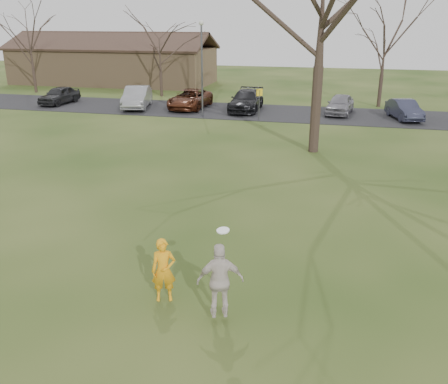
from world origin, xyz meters
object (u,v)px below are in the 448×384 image
Objects in this scene: car_2 at (190,99)px; car_4 at (340,104)px; building at (114,64)px; car_3 at (246,100)px; player_defender at (164,270)px; catching_play at (220,281)px; car_5 at (404,110)px; big_tree at (323,4)px; car_0 at (59,95)px; lamp_post at (202,57)px; car_1 at (137,97)px.

car_2 is 10.89m from car_4.
car_3 is at bearing -37.52° from building.
player_defender is 1.63m from catching_play.
car_5 is 25.68m from catching_play.
car_4 is 0.28× the size of big_tree.
player_defender is at bearing -49.84° from car_0.
catching_play is (8.70, -25.47, 0.30)m from car_2.
building is at bearing 132.09° from lamp_post.
car_0 is 23.36m from big_tree.
catching_play is 43.60m from building.
car_1 reaches higher than car_2.
lamp_post is 0.45× the size of big_tree.
building is at bearing 159.76° from car_4.
lamp_post is at bearing -153.56° from car_4.
building is 32.23m from big_tree.
car_1 is at bearing 145.21° from big_tree.
car_3 is 13.27m from big_tree.
car_1 reaches higher than car_0.
car_4 is at bearing 83.84° from big_tree.
building is (-19.43, 37.68, 1.15)m from player_defender.
car_3 is 25.95m from catching_play.
lamp_post is (-9.14, -3.03, 3.25)m from car_4.
building is (-23.14, 12.47, 1.21)m from car_4.
player_defender is 0.33× the size of car_1.
building is 3.29× the size of lamp_post.
big_tree is at bearing 60.34° from player_defender.
big_tree is (9.75, -10.24, 6.27)m from car_2.
car_2 is at bearing 162.55° from car_5.
car_3 is 1.25× the size of car_4.
big_tree is at bearing -88.09° from car_4.
player_defender is at bearing 159.98° from catching_play.
big_tree is at bearing -134.06° from car_5.
car_1 is 17.76m from big_tree.
car_4 is 4.27m from car_5.
building is (-27.32, 13.35, 1.26)m from car_5.
player_defender is at bearing -71.78° from car_2.
building reaches higher than car_2.
player_defender is 0.40× the size of car_0.
car_3 is 4.95m from lamp_post.
car_0 is (-17.73, 24.37, -0.07)m from player_defender.
lamp_post is 11.38m from big_tree.
car_3 is (4.24, 0.10, 0.04)m from car_2.
building reaches higher than car_4.
car_4 is at bearing -28.32° from building.
lamp_post is (12.30, -2.19, 3.26)m from car_0.
lamp_post reaches higher than car_1.
car_2 is 4.59m from lamp_post.
car_2 is 1.28× the size of car_5.
big_tree is at bearing -21.40° from car_0.
car_2 is at bearing 122.63° from lamp_post.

